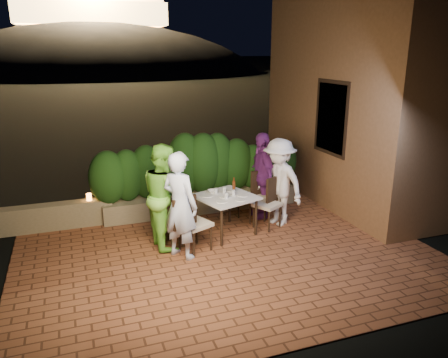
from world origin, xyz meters
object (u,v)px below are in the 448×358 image
parapet_lamp (89,197)px  diner_purple (262,175)px  diner_white (279,182)px  diner_green (165,196)px  chair_left_back (180,218)px  bowl (213,191)px  chair_right_back (252,196)px  chair_right_front (267,203)px  chair_left_front (195,223)px  diner_blue (180,205)px  beer_bottle (234,185)px  dining_table (226,215)px

parapet_lamp → diner_purple: bearing=-12.3°
diner_white → diner_purple: diner_purple is taller
diner_green → diner_white: 2.33m
chair_left_back → parapet_lamp: 2.03m
diner_purple → parapet_lamp: diner_purple is taller
bowl → diner_purple: bearing=15.5°
bowl → chair_right_back: (0.91, 0.22, -0.26)m
chair_right_front → diner_purple: size_ratio=0.55×
chair_left_front → diner_blue: size_ratio=0.56×
chair_right_back → diner_blue: diner_blue is taller
diner_green → parapet_lamp: 1.92m
diner_purple → diner_green: bearing=-67.5°
parapet_lamp → chair_left_front: bearing=-48.3°
chair_left_front → diner_purple: bearing=8.4°
chair_left_back → diner_blue: (-0.16, -0.65, 0.48)m
chair_right_back → parapet_lamp: bearing=-29.9°
chair_left_back → diner_white: size_ratio=0.50×
beer_bottle → bowl: bearing=157.1°
chair_right_front → chair_right_back: 0.50m
bowl → diner_green: bearing=-159.6°
beer_bottle → chair_right_back: (0.54, 0.38, -0.39)m
bowl → parapet_lamp: 2.48m
chair_left_back → chair_right_front: 1.74m
diner_green → parapet_lamp: diner_green is taller
dining_table → diner_purple: diner_purple is taller
chair_left_front → bowl: bearing=29.4°
chair_right_back → beer_bottle: bearing=19.9°
chair_right_front → parapet_lamp: size_ratio=7.03×
diner_white → parapet_lamp: (-3.54, 1.24, -0.30)m
bowl → diner_blue: size_ratio=0.11×
diner_blue → diner_purple: 2.39m
diner_green → dining_table: bearing=-89.3°
dining_table → chair_right_front: chair_right_front is taller
diner_blue → parapet_lamp: diner_blue is taller
diner_blue → parapet_lamp: (-1.36, 1.99, -0.34)m
diner_white → chair_left_back: bearing=-109.8°
diner_green → bowl: bearing=-73.8°
beer_bottle → chair_left_front: size_ratio=0.29×
chair_right_back → bowl: bearing=-1.2°
diner_white → chair_right_front: bearing=-94.9°
dining_table → parapet_lamp: bearing=150.8°
dining_table → diner_white: diner_white is taller
chair_left_front → diner_white: bearing=-6.0°
bowl → diner_blue: (-0.87, -0.92, 0.14)m
chair_right_back → parapet_lamp: 3.25m
diner_blue → diner_purple: (2.04, 1.25, -0.02)m
diner_blue → chair_left_back: bearing=-50.5°
chair_left_front → chair_right_back: 1.80m
dining_table → chair_right_back: 0.91m
chair_right_back → chair_right_front: bearing=88.3°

